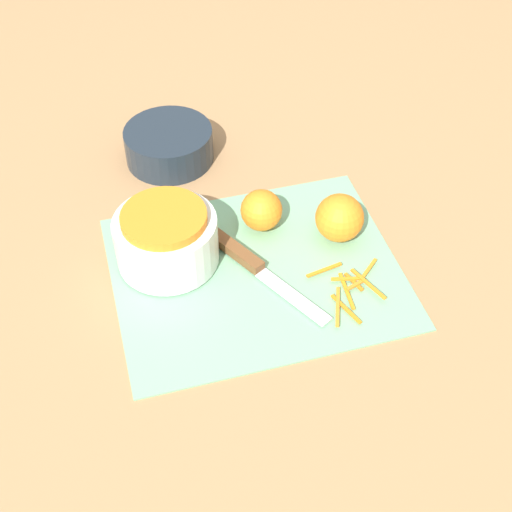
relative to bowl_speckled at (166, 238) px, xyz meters
The scene contains 8 objects.
ground_plane 0.15m from the bowl_speckled, 25.75° to the right, with size 4.00×4.00×0.00m, color #9E754C.
cutting_board 0.14m from the bowl_speckled, 25.75° to the right, with size 0.43×0.35×0.01m.
bowl_speckled is the anchor object (origin of this frame).
bowl_dark 0.26m from the bowl_speckled, 78.69° to the left, with size 0.15×0.15×0.06m.
knife 0.13m from the bowl_speckled, 20.25° to the right, with size 0.13×0.22×0.02m.
orange_left 0.16m from the bowl_speckled, 11.71° to the left, with size 0.07×0.07×0.07m.
orange_right 0.27m from the bowl_speckled, ahead, with size 0.08×0.08×0.08m.
peel_pile 0.28m from the bowl_speckled, 28.84° to the right, with size 0.11×0.12×0.01m.
Camera 1 is at (-0.20, -0.71, 0.79)m, focal length 50.00 mm.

